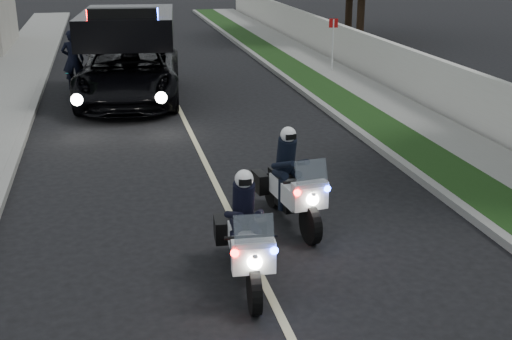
{
  "coord_description": "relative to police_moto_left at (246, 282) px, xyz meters",
  "views": [
    {
      "loc": [
        -1.99,
        -5.48,
        4.67
      ],
      "look_at": [
        0.35,
        4.75,
        1.0
      ],
      "focal_mm": 46.5,
      "sensor_mm": 36.0,
      "label": 1
    }
  ],
  "objects": [
    {
      "name": "grass_verge",
      "position": [
        5.05,
        7.19,
        0.08
      ],
      "size": [
        1.2,
        60.0,
        0.16
      ],
      "primitive_type": "cube",
      "color": "#193814",
      "rests_on": "ground"
    },
    {
      "name": "property_wall",
      "position": [
        7.35,
        7.19,
        0.75
      ],
      "size": [
        0.22,
        60.0,
        1.5
      ],
      "primitive_type": "cube",
      "color": "beige",
      "rests_on": "ground"
    },
    {
      "name": "police_suv",
      "position": [
        -1.05,
        11.94,
        0.0
      ],
      "size": [
        3.59,
        6.59,
        3.07
      ],
      "primitive_type": "imported",
      "rotation": [
        0.0,
        0.0,
        -0.11
      ],
      "color": "black",
      "rests_on": "ground"
    },
    {
      "name": "bicycle",
      "position": [
        -2.71,
        12.91,
        0.0
      ],
      "size": [
        0.58,
        1.56,
        0.81
      ],
      "primitive_type": "imported",
      "rotation": [
        0.0,
        0.0,
        0.03
      ],
      "color": "black",
      "rests_on": "ground"
    },
    {
      "name": "curb_right",
      "position": [
        4.35,
        7.19,
        0.07
      ],
      "size": [
        0.2,
        60.0,
        0.15
      ],
      "primitive_type": "cube",
      "color": "gray",
      "rests_on": "ground"
    },
    {
      "name": "sign_post",
      "position": [
        6.25,
        14.35,
        0.0
      ],
      "size": [
        0.38,
        0.38,
        2.07
      ],
      "primitive_type": null,
      "rotation": [
        0.0,
        0.0,
        -0.19
      ],
      "color": "#A30B14",
      "rests_on": "ground"
    },
    {
      "name": "police_moto_right",
      "position": [
        1.18,
        1.88,
        0.0
      ],
      "size": [
        0.94,
        2.07,
        1.7
      ],
      "primitive_type": null,
      "rotation": [
        0.0,
        0.0,
        0.12
      ],
      "color": "silver",
      "rests_on": "ground"
    },
    {
      "name": "lane_marking",
      "position": [
        0.25,
        7.19,
        0.0
      ],
      "size": [
        0.12,
        50.0,
        0.01
      ],
      "primitive_type": "cube",
      "color": "#BFB78C",
      "rests_on": "ground"
    },
    {
      "name": "tree_right_d",
      "position": [
        10.23,
        21.84,
        0.0
      ],
      "size": [
        7.96,
        7.96,
        10.31
      ],
      "primitive_type": null,
      "rotation": [
        0.0,
        0.0,
        0.36
      ],
      "color": "#173812",
      "rests_on": "ground"
    },
    {
      "name": "tree_right_e",
      "position": [
        10.49,
        24.13,
        0.0
      ],
      "size": [
        7.4,
        7.4,
        10.62
      ],
      "primitive_type": null,
      "rotation": [
        0.0,
        0.0,
        0.18
      ],
      "color": "black",
      "rests_on": "ground"
    },
    {
      "name": "police_moto_left",
      "position": [
        0.0,
        0.0,
        0.0
      ],
      "size": [
        0.84,
        2.01,
        1.67
      ],
      "primitive_type": null,
      "rotation": [
        0.0,
        0.0,
        -0.08
      ],
      "color": "white",
      "rests_on": "ground"
    },
    {
      "name": "sidewalk_right",
      "position": [
        6.35,
        7.19,
        0.08
      ],
      "size": [
        1.4,
        60.0,
        0.16
      ],
      "primitive_type": "cube",
      "color": "gray",
      "rests_on": "ground"
    },
    {
      "name": "curb_left",
      "position": [
        -3.85,
        7.19,
        0.07
      ],
      "size": [
        0.2,
        60.0,
        0.15
      ],
      "primitive_type": "cube",
      "color": "gray",
      "rests_on": "ground"
    },
    {
      "name": "cyclist",
      "position": [
        -2.71,
        12.91,
        0.0
      ],
      "size": [
        0.69,
        0.47,
        1.85
      ],
      "primitive_type": "imported",
      "rotation": [
        0.0,
        0.0,
        3.1
      ],
      "color": "black",
      "rests_on": "ground"
    }
  ]
}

